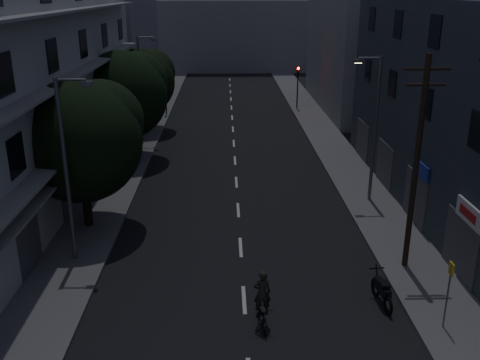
{
  "coord_description": "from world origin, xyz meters",
  "views": [
    {
      "loc": [
        -0.68,
        -11.54,
        11.41
      ],
      "look_at": [
        0.0,
        12.0,
        3.0
      ],
      "focal_mm": 40.0,
      "sensor_mm": 36.0,
      "label": 1
    }
  ],
  "objects_px": {
    "utility_pole": "(417,161)",
    "cyclist": "(262,307)",
    "bus_stop_sign": "(449,283)",
    "motorcycle": "(382,292)"
  },
  "relations": [
    {
      "from": "bus_stop_sign",
      "to": "cyclist",
      "type": "distance_m",
      "value": 6.53
    },
    {
      "from": "bus_stop_sign",
      "to": "cyclist",
      "type": "height_order",
      "value": "bus_stop_sign"
    },
    {
      "from": "utility_pole",
      "to": "motorcycle",
      "type": "height_order",
      "value": "utility_pole"
    },
    {
      "from": "motorcycle",
      "to": "cyclist",
      "type": "distance_m",
      "value": 4.86
    },
    {
      "from": "bus_stop_sign",
      "to": "motorcycle",
      "type": "relative_size",
      "value": 1.21
    },
    {
      "from": "bus_stop_sign",
      "to": "cyclist",
      "type": "relative_size",
      "value": 1.15
    },
    {
      "from": "utility_pole",
      "to": "cyclist",
      "type": "relative_size",
      "value": 4.09
    },
    {
      "from": "bus_stop_sign",
      "to": "cyclist",
      "type": "bearing_deg",
      "value": 175.62
    },
    {
      "from": "cyclist",
      "to": "motorcycle",
      "type": "bearing_deg",
      "value": 7.64
    },
    {
      "from": "utility_pole",
      "to": "cyclist",
      "type": "bearing_deg",
      "value": -148.31
    }
  ]
}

